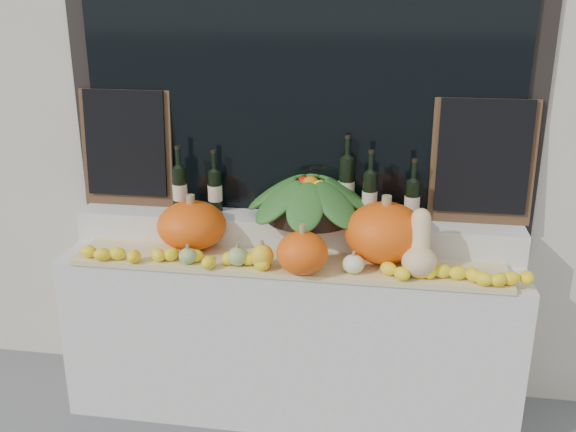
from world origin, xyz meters
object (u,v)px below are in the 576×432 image
Objects in this scene: pumpkin_left at (192,225)px; butternut_squash at (420,250)px; produce_bowl at (310,198)px; wine_bottle_tall at (346,186)px; pumpkin_right at (385,233)px.

pumpkin_left is 1.13m from butternut_squash.
produce_bowl is (0.58, 0.16, 0.12)m from pumpkin_left.
wine_bottle_tall is (0.76, 0.23, 0.17)m from pumpkin_left.
pumpkin_right is 0.43m from produce_bowl.
butternut_squash is 0.70× the size of wine_bottle_tall.
pumpkin_right is 1.30× the size of butternut_squash.
pumpkin_right is 0.55× the size of produce_bowl.
pumpkin_left is 0.90× the size of pumpkin_right.
pumpkin_right reaches higher than pumpkin_left.
butternut_squash is at bearing -39.81° from pumpkin_right.
pumpkin_left is 0.50× the size of produce_bowl.
pumpkin_left is at bearing -162.98° from wine_bottle_tall.
wine_bottle_tall is (0.18, 0.07, 0.05)m from produce_bowl.
pumpkin_right is at bearing -0.81° from pumpkin_left.
wine_bottle_tall is at bearing 21.13° from produce_bowl.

